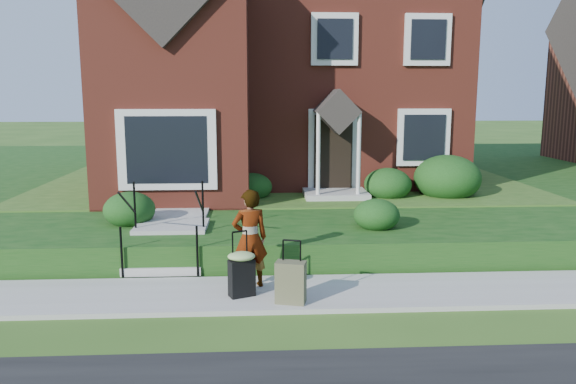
{
  "coord_description": "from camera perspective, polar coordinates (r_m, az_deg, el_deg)",
  "views": [
    {
      "loc": [
        -0.79,
        -8.65,
        3.22
      ],
      "look_at": [
        -0.2,
        2.0,
        1.36
      ],
      "focal_mm": 35.0,
      "sensor_mm": 36.0,
      "label": 1
    }
  ],
  "objects": [
    {
      "name": "ground",
      "position": [
        9.27,
        1.97,
        -10.45
      ],
      "size": [
        120.0,
        120.0,
        0.0
      ],
      "primitive_type": "plane",
      "color": "#2D5119",
      "rests_on": "ground"
    },
    {
      "name": "sidewalk",
      "position": [
        9.25,
        1.98,
        -10.22
      ],
      "size": [
        60.0,
        1.6,
        0.08
      ],
      "primitive_type": "cube",
      "color": "#9E9B93",
      "rests_on": "ground"
    },
    {
      "name": "terrace",
      "position": [
        20.34,
        10.5,
        1.47
      ],
      "size": [
        44.0,
        20.0,
        0.6
      ],
      "primitive_type": "cube",
      "color": "#113C10",
      "rests_on": "ground"
    },
    {
      "name": "walkway",
      "position": [
        14.0,
        -10.11,
        -0.93
      ],
      "size": [
        1.2,
        6.0,
        0.06
      ],
      "primitive_type": "cube",
      "color": "#9E9B93",
      "rests_on": "terrace"
    },
    {
      "name": "main_house",
      "position": [
        18.38,
        -1.38,
        16.27
      ],
      "size": [
        10.4,
        10.2,
        9.4
      ],
      "color": "maroon",
      "rests_on": "terrace"
    },
    {
      "name": "front_steps",
      "position": [
        10.98,
        -12.05,
        -4.81
      ],
      "size": [
        1.4,
        2.02,
        1.5
      ],
      "color": "#9E9B93",
      "rests_on": "ground"
    },
    {
      "name": "foundation_shrubs",
      "position": [
        13.84,
        3.89,
        1.02
      ],
      "size": [
        9.83,
        4.69,
        1.2
      ],
      "color": "black",
      "rests_on": "terrace"
    },
    {
      "name": "woman",
      "position": [
        9.22,
        -3.9,
        -4.73
      ],
      "size": [
        0.68,
        0.53,
        1.63
      ],
      "primitive_type": "imported",
      "rotation": [
        0.0,
        0.0,
        3.41
      ],
      "color": "#999999",
      "rests_on": "sidewalk"
    },
    {
      "name": "suitcase_black",
      "position": [
        8.91,
        -4.73,
        -8.03
      ],
      "size": [
        0.54,
        0.49,
        1.05
      ],
      "rotation": [
        0.0,
        0.0,
        0.4
      ],
      "color": "black",
      "rests_on": "sidewalk"
    },
    {
      "name": "suitcase_olive",
      "position": [
        8.63,
        0.28,
        -9.14
      ],
      "size": [
        0.5,
        0.36,
        0.98
      ],
      "rotation": [
        0.0,
        0.0,
        -0.26
      ],
      "color": "brown",
      "rests_on": "sidewalk"
    }
  ]
}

